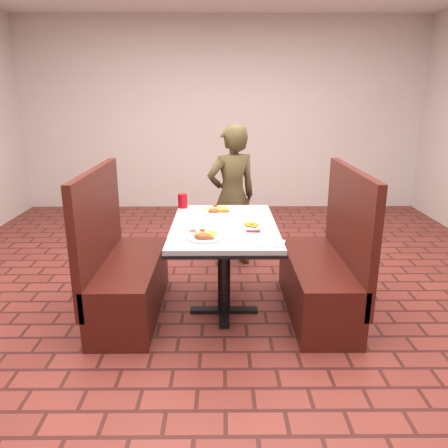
{
  "coord_description": "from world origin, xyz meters",
  "views": [
    {
      "loc": [
        -0.02,
        -3.22,
        1.71
      ],
      "look_at": [
        0.0,
        0.0,
        0.75
      ],
      "focal_mm": 35.0,
      "sensor_mm": 36.0,
      "label": 1
    }
  ],
  "objects": [
    {
      "name": "booth_bench_right",
      "position": [
        0.8,
        0.0,
        0.33
      ],
      "size": [
        0.47,
        1.2,
        1.17
      ],
      "color": "#4C1811",
      "rests_on": "ground"
    },
    {
      "name": "room",
      "position": [
        0.0,
        0.0,
        1.91
      ],
      "size": [
        7.0,
        7.04,
        2.82
      ],
      "color": "brown",
      "rests_on": "ground"
    },
    {
      "name": "lettuce_shreds",
      "position": [
        0.04,
        0.06,
        0.75
      ],
      "size": [
        0.28,
        0.32,
        0.0
      ],
      "primitive_type": null,
      "color": "#92C44E",
      "rests_on": "dining_table"
    },
    {
      "name": "diner_person",
      "position": [
        0.09,
        1.05,
        0.72
      ],
      "size": [
        0.62,
        0.52,
        1.43
      ],
      "primitive_type": "imported",
      "rotation": [
        0.0,
        0.0,
        3.55
      ],
      "color": "brown",
      "rests_on": "ground"
    },
    {
      "name": "fork_utensil",
      "position": [
        -0.08,
        -0.33,
        0.76
      ],
      "size": [
        0.08,
        0.11,
        0.0
      ],
      "primitive_type": "cube",
      "rotation": [
        0.0,
        0.0,
        -0.61
      ],
      "color": "silver",
      "rests_on": "dining_table"
    },
    {
      "name": "far_dinner_plate",
      "position": [
        -0.05,
        0.35,
        0.78
      ],
      "size": [
        0.29,
        0.29,
        0.08
      ],
      "rotation": [
        0.0,
        0.0,
        -0.26
      ],
      "color": "white",
      "rests_on": "dining_table"
    },
    {
      "name": "booth_bench_left",
      "position": [
        -0.8,
        0.0,
        0.33
      ],
      "size": [
        0.47,
        1.2,
        1.17
      ],
      "color": "#4C1811",
      "rests_on": "ground"
    },
    {
      "name": "knife_utensil",
      "position": [
        -0.09,
        -0.32,
        0.76
      ],
      "size": [
        0.06,
        0.18,
        0.0
      ],
      "primitive_type": "cube",
      "rotation": [
        0.0,
        0.0,
        0.3
      ],
      "color": "silver",
      "rests_on": "dining_table"
    },
    {
      "name": "red_tumbler",
      "position": [
        -0.36,
        0.51,
        0.81
      ],
      "size": [
        0.08,
        0.08,
        0.12
      ],
      "primitive_type": "cylinder",
      "color": "#B20B17",
      "rests_on": "dining_table"
    },
    {
      "name": "near_dinner_plate",
      "position": [
        -0.14,
        -0.34,
        0.78
      ],
      "size": [
        0.26,
        0.26,
        0.08
      ],
      "rotation": [
        0.0,
        0.0,
        -0.31
      ],
      "color": "white",
      "rests_on": "dining_table"
    },
    {
      "name": "dining_table",
      "position": [
        0.0,
        0.0,
        0.65
      ],
      "size": [
        0.81,
        1.21,
        0.75
      ],
      "color": "#ABADAF",
      "rests_on": "ground"
    },
    {
      "name": "plantain_plate",
      "position": [
        0.21,
        -0.09,
        0.76
      ],
      "size": [
        0.2,
        0.2,
        0.03
      ],
      "rotation": [
        0.0,
        0.0,
        0.1
      ],
      "color": "white",
      "rests_on": "dining_table"
    },
    {
      "name": "maroon_napkin",
      "position": [
        0.21,
        -0.17,
        0.75
      ],
      "size": [
        0.1,
        0.1,
        0.0
      ],
      "primitive_type": "cube",
      "rotation": [
        0.0,
        0.0,
        -0.07
      ],
      "color": "#5C0D18",
      "rests_on": "dining_table"
    },
    {
      "name": "spoon_utensil",
      "position": [
        0.24,
        -0.15,
        0.76
      ],
      "size": [
        0.06,
        0.13,
        0.0
      ],
      "primitive_type": "cube",
      "rotation": [
        0.0,
        0.0,
        0.39
      ],
      "color": "silver",
      "rests_on": "dining_table"
    },
    {
      "name": "paper_napkin",
      "position": [
        0.3,
        -0.47,
        0.76
      ],
      "size": [
        0.22,
        0.19,
        0.01
      ],
      "primitive_type": "cube",
      "rotation": [
        0.0,
        0.0,
        -0.25
      ],
      "color": "white",
      "rests_on": "dining_table"
    }
  ]
}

